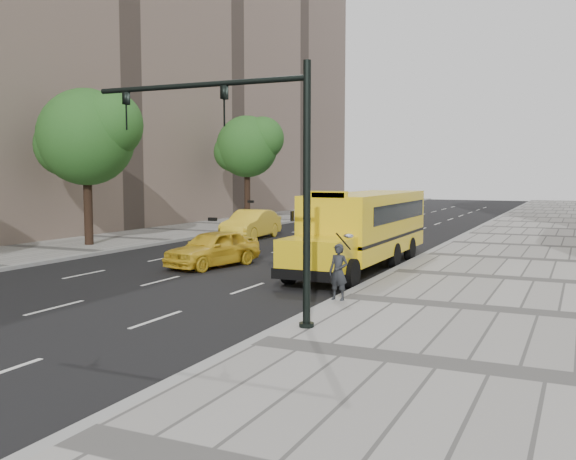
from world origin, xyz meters
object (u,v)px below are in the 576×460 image
at_px(tree_b, 88,136).
at_px(traffic_signal, 254,161).
at_px(pedestrian, 338,272).
at_px(tree_c, 248,146).
at_px(taxi_far, 251,224).
at_px(school_bus, 365,224).
at_px(taxi_near, 213,248).

distance_m(tree_b, traffic_signal, 19.47).
bearing_deg(traffic_signal, pedestrian, 74.16).
height_order(tree_c, pedestrian, tree_c).
bearing_deg(pedestrian, traffic_signal, -97.17).
xyz_separation_m(tree_b, taxi_far, (5.39, 7.34, -4.83)).
bearing_deg(tree_c, school_bus, -49.78).
bearing_deg(taxi_far, traffic_signal, -65.05).
relative_size(taxi_near, traffic_signal, 0.69).
distance_m(taxi_far, traffic_signal, 21.71).
height_order(tree_c, taxi_near, tree_c).
bearing_deg(tree_b, taxi_near, -18.61).
distance_m(tree_c, traffic_signal, 32.59).
bearing_deg(tree_c, pedestrian, -56.66).
bearing_deg(tree_c, tree_b, -89.98).
bearing_deg(taxi_near, tree_b, 173.78).
xyz_separation_m(tree_c, taxi_near, (9.24, -20.12, -5.07)).
bearing_deg(school_bus, traffic_signal, -86.37).
bearing_deg(taxi_near, school_bus, 36.00).
relative_size(tree_b, taxi_far, 1.59).
height_order(tree_b, pedestrian, tree_b).
distance_m(taxi_far, pedestrian, 19.11).
xyz_separation_m(tree_c, pedestrian, (16.56, -25.18, -4.85)).
relative_size(tree_b, tree_c, 1.00).
bearing_deg(taxi_far, taxi_near, -73.28).
relative_size(tree_c, taxi_near, 1.83).
bearing_deg(taxi_far, school_bus, -43.38).
bearing_deg(traffic_signal, taxi_near, 127.05).
bearing_deg(traffic_signal, school_bus, 93.63).
relative_size(tree_b, school_bus, 0.70).
distance_m(tree_c, school_bus, 23.45).
distance_m(tree_b, pedestrian, 19.05).
height_order(school_bus, taxi_near, school_bus).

